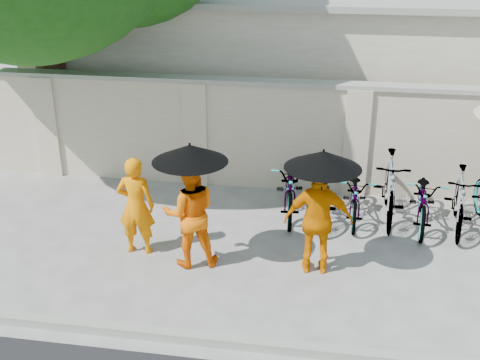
# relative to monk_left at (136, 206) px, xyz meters

# --- Properties ---
(ground) EXTENTS (80.00, 80.00, 0.00)m
(ground) POSITION_rel_monk_left_xyz_m (1.28, -0.32, -0.78)
(ground) COLOR #A6A5A0
(kerb) EXTENTS (40.00, 0.16, 0.12)m
(kerb) POSITION_rel_monk_left_xyz_m (1.28, -2.02, -0.72)
(kerb) COLOR gray
(kerb) RESTS_ON ground
(compound_wall) EXTENTS (20.00, 0.30, 2.00)m
(compound_wall) POSITION_rel_monk_left_xyz_m (2.28, 2.88, 0.22)
(compound_wall) COLOR beige
(compound_wall) RESTS_ON ground
(building_behind) EXTENTS (14.00, 6.00, 3.20)m
(building_behind) POSITION_rel_monk_left_xyz_m (3.28, 6.68, 0.82)
(building_behind) COLOR beige
(building_behind) RESTS_ON ground
(monk_left) EXTENTS (0.58, 0.40, 1.55)m
(monk_left) POSITION_rel_monk_left_xyz_m (0.00, 0.00, 0.00)
(monk_left) COLOR orange
(monk_left) RESTS_ON ground
(monk_center) EXTENTS (0.96, 0.84, 1.66)m
(monk_center) POSITION_rel_monk_left_xyz_m (0.89, -0.21, 0.05)
(monk_center) COLOR #FF6C05
(monk_center) RESTS_ON ground
(parasol_center) EXTENTS (1.06, 1.06, 0.97)m
(parasol_center) POSITION_rel_monk_left_xyz_m (0.94, -0.29, 1.01)
(parasol_center) COLOR black
(parasol_center) RESTS_ON ground
(monk_right) EXTENTS (1.00, 0.48, 1.65)m
(monk_right) POSITION_rel_monk_left_xyz_m (2.73, -0.13, 0.05)
(monk_right) COLOR orange
(monk_right) RESTS_ON ground
(parasol_right) EXTENTS (1.06, 1.06, 0.96)m
(parasol_right) POSITION_rel_monk_left_xyz_m (2.75, -0.21, 1.00)
(parasol_right) COLOR black
(parasol_right) RESTS_ON ground
(bike_0) EXTENTS (0.86, 2.01, 1.03)m
(bike_0) POSITION_rel_monk_left_xyz_m (2.19, 1.73, -0.26)
(bike_0) COLOR gray
(bike_0) RESTS_ON ground
(bike_1) EXTENTS (0.60, 1.81, 1.07)m
(bike_1) POSITION_rel_monk_left_xyz_m (2.75, 1.58, -0.24)
(bike_1) COLOR gray
(bike_1) RESTS_ON ground
(bike_2) EXTENTS (0.60, 1.67, 0.87)m
(bike_2) POSITION_rel_monk_left_xyz_m (3.30, 1.67, -0.34)
(bike_2) COLOR gray
(bike_2) RESTS_ON ground
(bike_3) EXTENTS (0.59, 1.93, 1.15)m
(bike_3) POSITION_rel_monk_left_xyz_m (3.86, 1.79, -0.20)
(bike_3) COLOR gray
(bike_3) RESTS_ON ground
(bike_4) EXTENTS (0.80, 1.86, 0.95)m
(bike_4) POSITION_rel_monk_left_xyz_m (4.41, 1.62, -0.30)
(bike_4) COLOR gray
(bike_4) RESTS_ON ground
(bike_5) EXTENTS (0.69, 1.76, 1.03)m
(bike_5) POSITION_rel_monk_left_xyz_m (4.97, 1.59, -0.26)
(bike_5) COLOR gray
(bike_5) RESTS_ON ground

